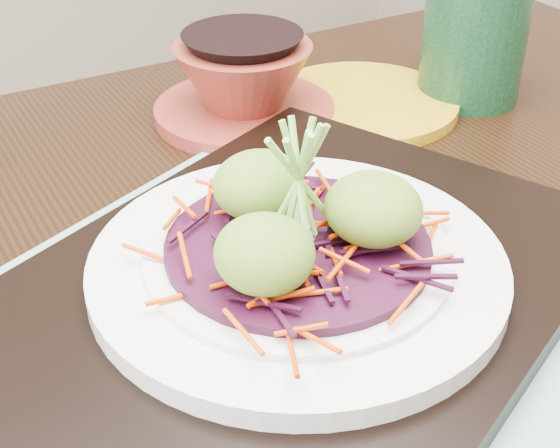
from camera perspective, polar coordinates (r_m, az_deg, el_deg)
dining_table at (r=0.63m, az=-0.54°, el=-12.25°), size 1.38×0.99×0.81m
placemat at (r=0.54m, az=1.25°, el=-5.52°), size 0.59×0.52×0.00m
serving_tray at (r=0.53m, az=1.26°, el=-4.53°), size 0.51×0.44×0.02m
white_plate at (r=0.52m, az=1.29°, el=-2.89°), size 0.28×0.28×0.02m
cabbage_bed at (r=0.51m, az=1.31°, el=-1.62°), size 0.18×0.18×0.01m
carrot_julienne at (r=0.51m, az=1.32°, el=-0.82°), size 0.21×0.21×0.01m
guacamole_scoops at (r=0.50m, az=1.39°, el=0.69°), size 0.15×0.14×0.05m
scallion_garnish at (r=0.49m, az=1.37°, el=2.83°), size 0.06×0.06×0.10m
terracotta_bowl_set at (r=0.78m, az=-2.67°, el=10.05°), size 0.24×0.24×0.08m
yellow_plate at (r=0.81m, az=6.01°, el=8.82°), size 0.22×0.22×0.01m
green_jar at (r=0.84m, az=13.99°, el=12.88°), size 0.14×0.14×0.12m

